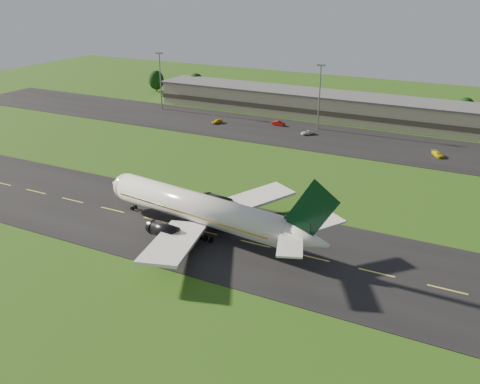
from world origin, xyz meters
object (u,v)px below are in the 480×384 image
at_px(service_vehicle_c, 307,133).
at_px(service_vehicle_a, 217,121).
at_px(service_vehicle_b, 279,123).
at_px(service_vehicle_d, 438,154).
at_px(light_mast_west, 160,74).
at_px(terminal, 338,107).
at_px(light_mast_centre, 320,89).
at_px(airliner, 202,210).

bearing_deg(service_vehicle_c, service_vehicle_a, -136.10).
distance_m(service_vehicle_b, service_vehicle_c, 13.44).
bearing_deg(service_vehicle_d, service_vehicle_c, 137.09).
xyz_separation_m(light_mast_west, service_vehicle_d, (98.23, -11.79, -11.99)).
distance_m(terminal, service_vehicle_b, 23.06).
distance_m(service_vehicle_c, service_vehicle_d, 39.04).
bearing_deg(terminal, light_mast_centre, -94.95).
height_order(airliner, terminal, airliner).
distance_m(light_mast_centre, service_vehicle_c, 14.25).
distance_m(light_mast_centre, service_vehicle_b, 17.51).
relative_size(light_mast_centre, service_vehicle_a, 4.97).
distance_m(airliner, light_mast_centre, 80.74).
relative_size(airliner, service_vehicle_c, 12.13).
bearing_deg(airliner, light_mast_west, 136.90).
bearing_deg(service_vehicle_a, service_vehicle_c, 14.55).
height_order(airliner, light_mast_centre, light_mast_centre).
xyz_separation_m(light_mast_west, service_vehicle_b, (47.30, -1.79, -11.93)).
relative_size(light_mast_west, light_mast_centre, 1.00).
bearing_deg(terminal, service_vehicle_a, -143.41).
relative_size(airliner, service_vehicle_d, 11.39).
bearing_deg(service_vehicle_a, terminal, 49.40).
xyz_separation_m(airliner, terminal, (-4.59, 96.29, -0.67)).
bearing_deg(service_vehicle_c, service_vehicle_d, 35.97).
relative_size(service_vehicle_a, service_vehicle_b, 0.95).
relative_size(service_vehicle_a, service_vehicle_d, 0.91).
height_order(light_mast_west, service_vehicle_c, light_mast_west).
relative_size(airliner, service_vehicle_a, 12.50).
height_order(service_vehicle_a, service_vehicle_d, service_vehicle_a).
relative_size(terminal, service_vehicle_d, 32.27).
xyz_separation_m(airliner, light_mast_west, (-65.99, 80.11, 8.08)).
height_order(terminal, service_vehicle_c, terminal).
xyz_separation_m(terminal, light_mast_west, (-61.40, -16.18, 8.75)).
bearing_deg(light_mast_west, service_vehicle_c, -7.28).
height_order(airliner, service_vehicle_a, airliner).
bearing_deg(service_vehicle_b, service_vehicle_c, -111.66).
relative_size(airliner, light_mast_west, 2.51).
xyz_separation_m(service_vehicle_c, service_vehicle_d, (38.81, -4.20, 0.07)).
relative_size(light_mast_centre, service_vehicle_d, 4.53).
xyz_separation_m(airliner, service_vehicle_c, (-6.57, 72.52, -3.97)).
distance_m(light_mast_west, service_vehicle_a, 31.70).
height_order(terminal, light_mast_centre, light_mast_centre).
bearing_deg(service_vehicle_c, terminal, 127.39).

